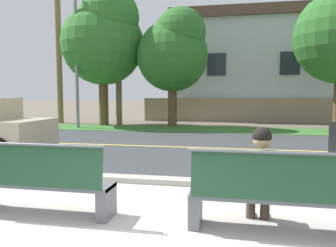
{
  "coord_description": "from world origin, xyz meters",
  "views": [
    {
      "loc": [
        1.02,
        -3.39,
        1.63
      ],
      "look_at": [
        -0.36,
        3.55,
        1.0
      ],
      "focal_mm": 35.14,
      "sensor_mm": 36.0,
      "label": 1
    }
  ],
  "objects": [
    {
      "name": "house_across_street",
      "position": [
        2.09,
        19.63,
        3.42
      ],
      "size": [
        9.9,
        6.91,
        6.75
      ],
      "color": "#B7BCC1",
      "rests_on": "ground_plane"
    },
    {
      "name": "street_asphalt",
      "position": [
        0.0,
        6.5,
        0.0
      ],
      "size": [
        52.0,
        8.0,
        0.01
      ],
      "primitive_type": "cube",
      "color": "#383A3D",
      "rests_on": "ground_plane"
    },
    {
      "name": "seated_person_olive",
      "position": [
        1.36,
        0.65,
        0.68
      ],
      "size": [
        0.52,
        0.68,
        1.25
      ],
      "color": "#47382D",
      "rests_on": "ground_plane"
    },
    {
      "name": "shade_tree_left",
      "position": [
        -1.85,
        12.71,
        3.76
      ],
      "size": [
        3.52,
        3.52,
        5.8
      ],
      "color": "brown",
      "rests_on": "ground_plane"
    },
    {
      "name": "far_verge_grass",
      "position": [
        0.0,
        11.78,
        0.01
      ],
      "size": [
        48.0,
        2.8,
        0.02
      ],
      "primitive_type": "cube",
      "color": "#38702D",
      "rests_on": "ground_plane"
    },
    {
      "name": "ground_plane",
      "position": [
        0.0,
        8.0,
        0.0
      ],
      "size": [
        140.0,
        140.0,
        0.0
      ],
      "primitive_type": "plane",
      "color": "#665B4C"
    },
    {
      "name": "bench_right",
      "position": [
        1.49,
        0.48,
        0.46
      ],
      "size": [
        1.96,
        0.48,
        1.01
      ],
      "color": "slate",
      "rests_on": "ground_plane"
    },
    {
      "name": "sidewalk_pavement",
      "position": [
        0.0,
        0.4,
        0.01
      ],
      "size": [
        44.0,
        3.6,
        0.01
      ],
      "primitive_type": "cube",
      "color": "#B7B2A8",
      "rests_on": "ground_plane"
    },
    {
      "name": "bench_left",
      "position": [
        -1.49,
        0.48,
        0.46
      ],
      "size": [
        1.96,
        0.48,
        1.01
      ],
      "color": "slate",
      "rests_on": "ground_plane"
    },
    {
      "name": "curb_edge",
      "position": [
        0.0,
        2.35,
        0.06
      ],
      "size": [
        44.0,
        0.3,
        0.11
      ],
      "primitive_type": "cube",
      "color": "#ADA89E",
      "rests_on": "ground_plane"
    },
    {
      "name": "streetlamp",
      "position": [
        -6.38,
        11.59,
        3.8
      ],
      "size": [
        0.24,
        2.1,
        6.6
      ],
      "color": "gray",
      "rests_on": "ground_plane"
    },
    {
      "name": "garden_wall",
      "position": [
        2.15,
        16.43,
        0.7
      ],
      "size": [
        13.0,
        0.36,
        1.4
      ],
      "primitive_type": "cube",
      "color": "gray",
      "rests_on": "ground_plane"
    },
    {
      "name": "road_centre_line",
      "position": [
        0.0,
        6.5,
        0.01
      ],
      "size": [
        48.0,
        0.14,
        0.01
      ],
      "primitive_type": "cube",
      "color": "#E0CC4C",
      "rests_on": "ground_plane"
    },
    {
      "name": "shade_tree_far_left",
      "position": [
        -5.5,
        12.78,
        4.52
      ],
      "size": [
        4.22,
        4.22,
        6.96
      ],
      "color": "brown",
      "rests_on": "ground_plane"
    }
  ]
}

